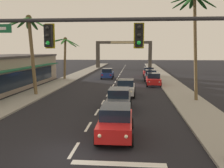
% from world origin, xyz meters
% --- Properties ---
extents(ground_plane, '(220.00, 220.00, 0.00)m').
position_xyz_m(ground_plane, '(0.00, 0.00, 0.00)').
color(ground_plane, black).
extents(sidewalk_right, '(3.20, 110.00, 0.14)m').
position_xyz_m(sidewalk_right, '(7.80, 20.00, 0.07)').
color(sidewalk_right, gray).
rests_on(sidewalk_right, ground).
extents(sidewalk_left, '(3.20, 110.00, 0.14)m').
position_xyz_m(sidewalk_left, '(-7.80, 20.00, 0.07)').
color(sidewalk_left, gray).
rests_on(sidewalk_left, ground).
extents(lane_markings, '(4.28, 87.89, 0.01)m').
position_xyz_m(lane_markings, '(0.41, 20.18, 0.00)').
color(lane_markings, silver).
rests_on(lane_markings, ground).
extents(traffic_signal_mast, '(11.39, 0.41, 6.79)m').
position_xyz_m(traffic_signal_mast, '(3.02, -0.14, 4.81)').
color(traffic_signal_mast, '#2D2D33').
rests_on(traffic_signal_mast, ground).
extents(sedan_lead_at_stop_bar, '(1.98, 4.47, 1.68)m').
position_xyz_m(sedan_lead_at_stop_bar, '(1.83, 2.84, 0.85)').
color(sedan_lead_at_stop_bar, red).
rests_on(sedan_lead_at_stop_bar, ground).
extents(sedan_third_in_queue, '(1.97, 4.46, 1.68)m').
position_xyz_m(sedan_third_in_queue, '(1.62, 9.14, 0.85)').
color(sedan_third_in_queue, '#4C515B').
rests_on(sedan_third_in_queue, ground).
extents(sedan_fifth_in_queue, '(1.99, 4.47, 1.68)m').
position_xyz_m(sedan_fifth_in_queue, '(1.94, 15.45, 0.85)').
color(sedan_fifth_in_queue, silver).
rests_on(sedan_fifth_in_queue, ground).
extents(sedan_oncoming_far, '(2.02, 4.48, 1.68)m').
position_xyz_m(sedan_oncoming_far, '(-1.63, 30.99, 0.85)').
color(sedan_oncoming_far, navy).
rests_on(sedan_oncoming_far, ground).
extents(sedan_parked_nearest_kerb, '(1.95, 4.45, 1.68)m').
position_xyz_m(sedan_parked_nearest_kerb, '(5.31, 34.35, 0.85)').
color(sedan_parked_nearest_kerb, red).
rests_on(sedan_parked_nearest_kerb, ground).
extents(sedan_parked_mid_kerb, '(2.00, 4.47, 1.68)m').
position_xyz_m(sedan_parked_mid_kerb, '(5.33, 23.16, 0.85)').
color(sedan_parked_mid_kerb, red).
rests_on(sedan_parked_mid_kerb, ground).
extents(sedan_parked_far_kerb, '(2.04, 4.49, 1.68)m').
position_xyz_m(sedan_parked_far_kerb, '(5.30, 28.44, 0.85)').
color(sedan_parked_far_kerb, '#4C515B').
rests_on(sedan_parked_far_kerb, ground).
extents(palm_left_second, '(4.08, 4.25, 8.24)m').
position_xyz_m(palm_left_second, '(-7.79, 14.74, 6.02)').
color(palm_left_second, brown).
rests_on(palm_left_second, ground).
extents(palm_left_third, '(4.80, 4.89, 6.72)m').
position_xyz_m(palm_left_third, '(-8.13, 28.90, 4.92)').
color(palm_left_third, brown).
rests_on(palm_left_third, ground).
extents(palm_right_second, '(4.09, 4.15, 9.78)m').
position_xyz_m(palm_right_second, '(8.08, 12.99, 7.48)').
color(palm_right_second, brown).
rests_on(palm_right_second, ground).
extents(town_gateway_arch, '(14.39, 0.90, 6.97)m').
position_xyz_m(town_gateway_arch, '(0.00, 55.31, 4.48)').
color(town_gateway_arch, '#423D38').
rests_on(town_gateway_arch, ground).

